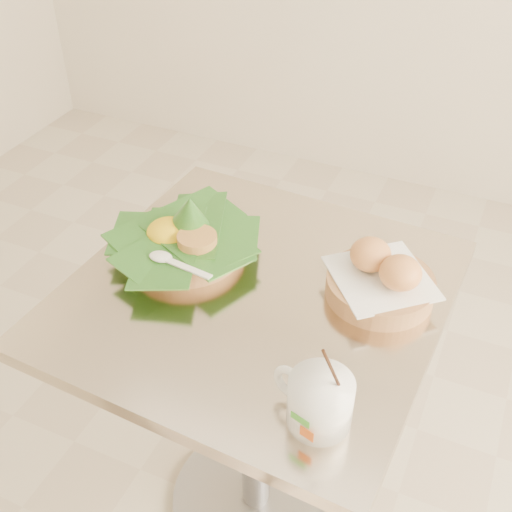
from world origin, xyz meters
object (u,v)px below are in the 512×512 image
at_px(bread_basket, 381,280).
at_px(coffee_mug, 319,400).
at_px(cafe_table, 256,367).
at_px(rice_basket, 185,236).

distance_m(bread_basket, coffee_mug, 0.33).
relative_size(bread_basket, coffee_mug, 1.41).
height_order(cafe_table, coffee_mug, coffee_mug).
bearing_deg(cafe_table, bread_basket, 21.07).
xyz_separation_m(cafe_table, bread_basket, (0.22, 0.09, 0.26)).
bearing_deg(rice_basket, coffee_mug, -36.31).
bearing_deg(coffee_mug, bread_basket, 88.37).
bearing_deg(coffee_mug, rice_basket, 143.69).
bearing_deg(rice_basket, cafe_table, -15.51).
height_order(rice_basket, coffee_mug, coffee_mug).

